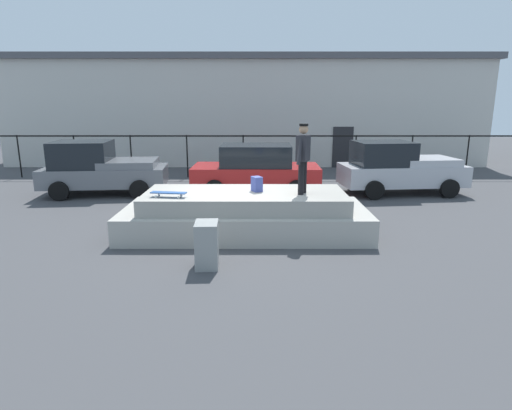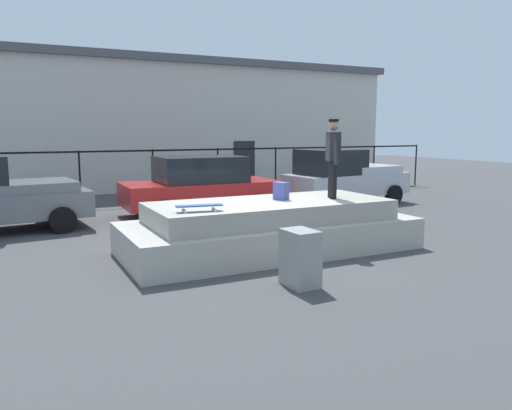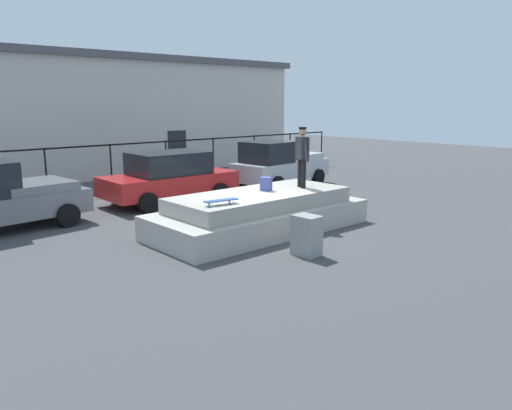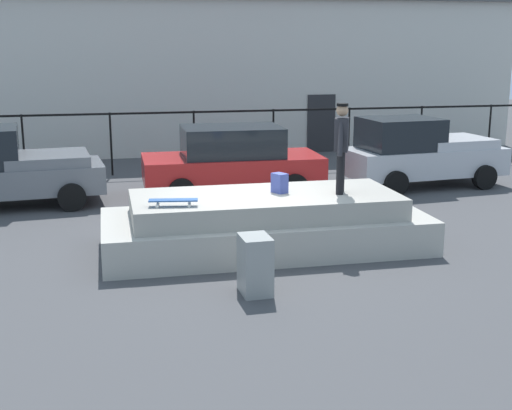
% 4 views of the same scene
% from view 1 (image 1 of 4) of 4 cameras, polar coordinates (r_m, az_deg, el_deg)
% --- Properties ---
extents(ground_plane, '(60.00, 60.00, 0.00)m').
position_cam_1_polar(ground_plane, '(10.80, -2.65, -3.53)').
color(ground_plane, '#424244').
extents(concrete_ledge, '(5.96, 2.52, 1.03)m').
position_cam_1_polar(concrete_ledge, '(10.60, -1.21, -1.21)').
color(concrete_ledge, '#ADA89E').
rests_on(concrete_ledge, ground_plane).
extents(skateboarder, '(0.39, 0.75, 1.66)m').
position_cam_1_polar(skateboarder, '(10.19, 6.56, 6.74)').
color(skateboarder, black).
rests_on(skateboarder, concrete_ledge).
extents(skateboard, '(0.85, 0.32, 0.12)m').
position_cam_1_polar(skateboard, '(10.07, -11.31, 1.60)').
color(skateboard, '#264C8C').
rests_on(skateboard, concrete_ledge).
extents(backpack, '(0.30, 0.34, 0.37)m').
position_cam_1_polar(backpack, '(10.51, 0.38, 2.82)').
color(backpack, '#3F4C99').
rests_on(backpack, concrete_ledge).
extents(car_grey_pickup_near, '(4.33, 2.42, 1.86)m').
position_cam_1_polar(car_grey_pickup_near, '(15.97, -19.76, 4.63)').
color(car_grey_pickup_near, slate).
rests_on(car_grey_pickup_near, ground_plane).
extents(car_red_sedan_mid, '(4.49, 2.29, 1.71)m').
position_cam_1_polar(car_red_sedan_mid, '(15.27, 0.26, 4.89)').
color(car_red_sedan_mid, '#B21E1E').
rests_on(car_red_sedan_mid, ground_plane).
extents(car_silver_pickup_far, '(4.39, 2.31, 1.84)m').
position_cam_1_polar(car_silver_pickup_far, '(15.91, 18.72, 4.69)').
color(car_silver_pickup_far, '#B7B7BC').
rests_on(car_silver_pickup_far, ground_plane).
extents(utility_box, '(0.46, 0.62, 0.91)m').
position_cam_1_polar(utility_box, '(8.46, -6.31, -5.27)').
color(utility_box, gray).
rests_on(utility_box, ground_plane).
extents(fence_row, '(24.06, 0.06, 1.81)m').
position_cam_1_polar(fence_row, '(18.38, -1.45, 7.69)').
color(fence_row, black).
rests_on(fence_row, ground_plane).
extents(warehouse_building, '(24.63, 8.44, 5.46)m').
position_cam_1_polar(warehouse_building, '(25.23, -0.99, 12.58)').
color(warehouse_building, beige).
rests_on(warehouse_building, ground_plane).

